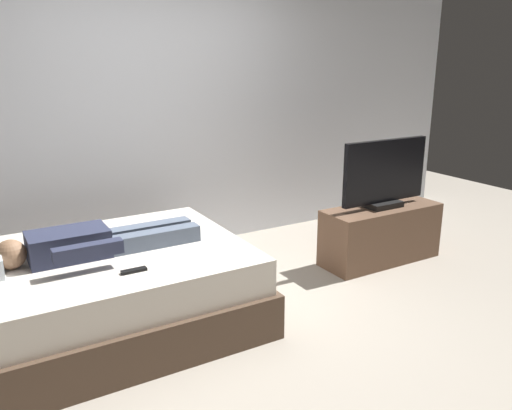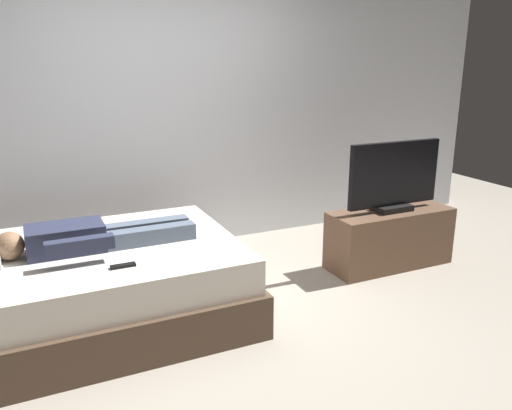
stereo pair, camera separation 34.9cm
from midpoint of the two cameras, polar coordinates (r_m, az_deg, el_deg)
ground_plane at (r=3.56m, az=-4.31°, el=-13.42°), size 10.00×10.00×0.00m
back_wall at (r=4.85m, az=-9.55°, el=11.70°), size 6.40×0.10×2.80m
bed at (r=3.61m, az=-20.71°, el=-9.39°), size 2.09×1.45×0.54m
person at (r=3.47m, az=-20.78°, el=-4.02°), size 1.26×0.46×0.18m
remote at (r=3.15m, az=-16.60°, el=-7.08°), size 0.15×0.04×0.02m
tv_stand at (r=4.63m, az=11.63°, el=-3.21°), size 1.10×0.40×0.50m
tv at (r=4.48m, az=12.01°, el=3.26°), size 0.88×0.20×0.59m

